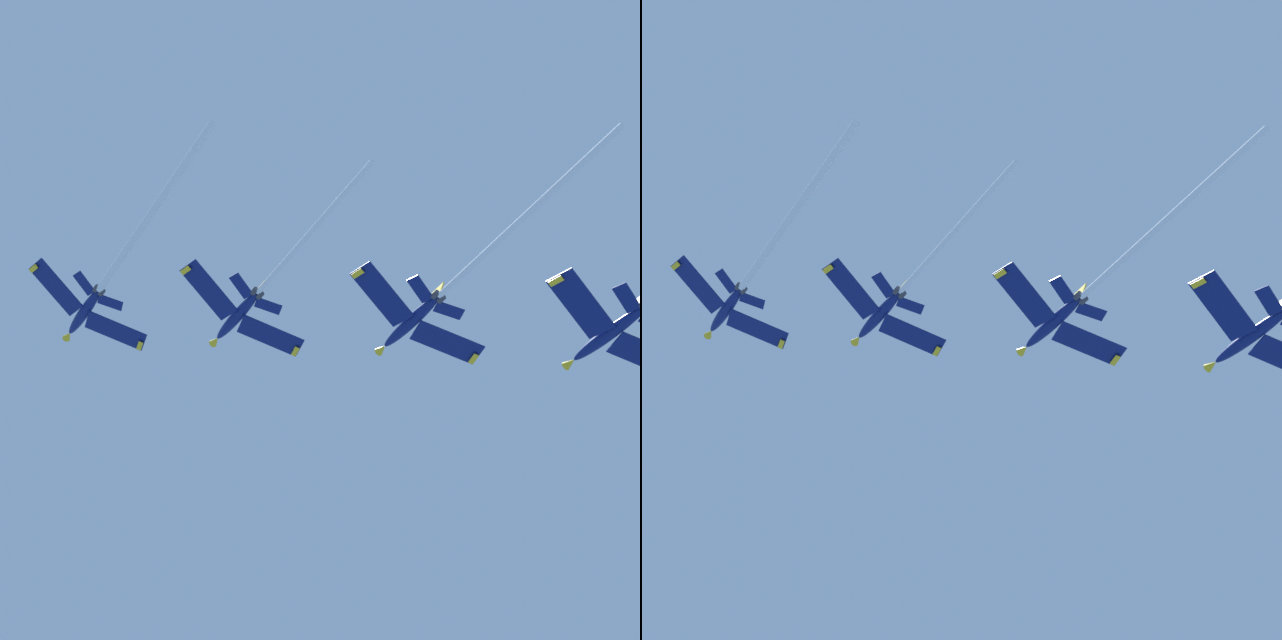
# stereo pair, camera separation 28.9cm
# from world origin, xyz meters

# --- Properties ---
(jet_lead) EXTENTS (19.51, 41.57, 25.12)m
(jet_lead) POSITION_xyz_m (0.40, 15.00, 125.89)
(jet_lead) COLOR navy
(jet_second) EXTENTS (19.53, 34.70, 21.39)m
(jet_second) POSITION_xyz_m (19.74, 9.24, 121.27)
(jet_second) COLOR navy
(jet_third) EXTENTS (19.62, 38.04, 23.22)m
(jet_third) POSITION_xyz_m (40.45, -2.98, 111.23)
(jet_third) COLOR navy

